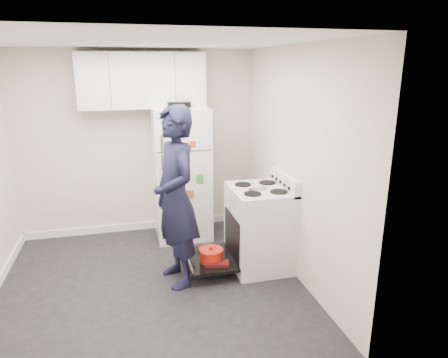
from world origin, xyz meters
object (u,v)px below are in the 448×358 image
object	(u,v)px
open_oven_door	(210,257)
refrigerator	(181,173)
person	(176,198)
electric_range	(258,228)

from	to	relation	value
open_oven_door	refrigerator	bearing A→B (deg)	97.02
person	refrigerator	bearing A→B (deg)	156.21
refrigerator	person	bearing A→B (deg)	-101.12
open_oven_door	person	world-z (taller)	person
electric_range	person	size ratio (longest dim) A/B	0.57
open_oven_door	person	distance (m)	0.87
open_oven_door	person	size ratio (longest dim) A/B	0.37
electric_range	person	bearing A→B (deg)	-172.87
refrigerator	person	size ratio (longest dim) A/B	0.96
electric_range	person	distance (m)	1.09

